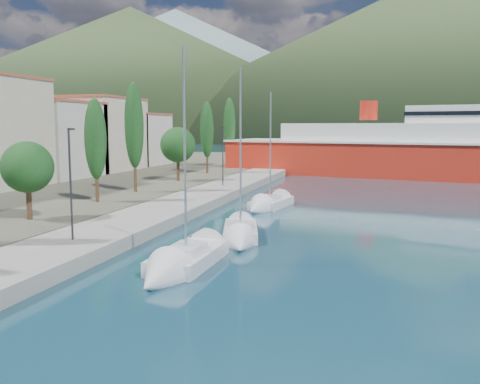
% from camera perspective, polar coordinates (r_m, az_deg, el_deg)
% --- Properties ---
extents(ground, '(1400.00, 1400.00, 0.00)m').
position_cam_1_polar(ground, '(133.40, 12.23, 3.90)').
color(ground, '#164053').
extents(quay, '(5.00, 88.00, 0.80)m').
position_cam_1_polar(quay, '(42.84, -7.36, -1.82)').
color(quay, gray).
rests_on(quay, ground).
extents(town_buildings, '(9.20, 69.20, 11.30)m').
position_cam_1_polar(town_buildings, '(63.64, -22.99, 5.24)').
color(town_buildings, beige).
rests_on(town_buildings, land_strip).
extents(tree_row, '(4.03, 63.73, 10.48)m').
position_cam_1_polar(tree_row, '(51.58, -11.32, 5.57)').
color(tree_row, '#47301E').
rests_on(tree_row, land_strip).
extents(lamp_posts, '(0.15, 49.78, 6.06)m').
position_cam_1_polar(lamp_posts, '(31.99, -15.61, 1.62)').
color(lamp_posts, '#2D2D33').
rests_on(lamp_posts, quay).
extents(sailboat_near, '(2.48, 8.16, 11.71)m').
position_cam_1_polar(sailboat_near, '(25.58, -7.09, -8.07)').
color(sailboat_near, silver).
rests_on(sailboat_near, ground).
extents(sailboat_mid, '(4.05, 8.15, 11.34)m').
position_cam_1_polar(sailboat_mid, '(32.33, 0.04, -4.88)').
color(sailboat_mid, silver).
rests_on(sailboat_mid, ground).
extents(sailboat_far, '(3.39, 7.56, 10.72)m').
position_cam_1_polar(sailboat_far, '(44.74, 2.57, -1.52)').
color(sailboat_far, silver).
rests_on(sailboat_far, ground).
extents(ferry, '(56.89, 22.39, 11.05)m').
position_cam_1_polar(ferry, '(77.21, 19.17, 3.99)').
color(ferry, red).
rests_on(ferry, ground).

